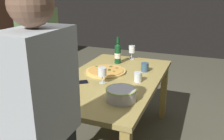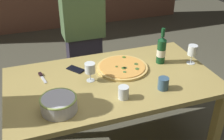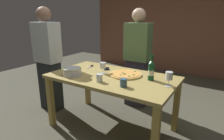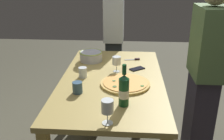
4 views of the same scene
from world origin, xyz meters
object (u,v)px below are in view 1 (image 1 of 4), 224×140
object	(u,v)px
pizza	(106,71)
wine_glass_near_pizza	(102,72)
cup_ceramic	(138,77)
cell_phone	(80,82)
cup_amber	(145,67)
person_guest_left	(44,134)
dining_table	(112,86)
person_host	(41,63)
serving_bowl	(121,94)
wine_bottle	(118,53)
wine_glass_by_bottle	(132,50)
pizza_knife	(66,94)

from	to	relation	value
pizza	wine_glass_near_pizza	bearing A→B (deg)	-163.03
cup_ceramic	cell_phone	xyz separation A→B (m)	(-0.23, 0.49, -0.04)
cup_amber	person_guest_left	size ratio (longest dim) A/B	0.06
dining_table	person_host	bearing A→B (deg)	91.81
dining_table	wine_glass_near_pizza	bearing A→B (deg)	169.07
pizza	cup_amber	distance (m)	0.41
wine_glass_near_pizza	serving_bowl	bearing A→B (deg)	-135.19
pizza	person_guest_left	distance (m)	1.29
wine_bottle	wine_glass_near_pizza	xyz separation A→B (m)	(-0.64, -0.09, -0.02)
cup_ceramic	wine_glass_near_pizza	bearing A→B (deg)	117.77
cup_ceramic	person_host	size ratio (longest dim) A/B	0.06
serving_bowl	wine_glass_by_bottle	bearing A→B (deg)	13.24
pizza_knife	cup_amber	bearing A→B (deg)	-29.06
pizza_knife	person_host	xyz separation A→B (m)	(0.48, 0.61, 0.06)
wine_glass_by_bottle	pizza_knife	world-z (taller)	wine_glass_by_bottle
wine_bottle	cup_ceramic	xyz separation A→B (m)	(-0.48, -0.38, -0.07)
pizza_knife	person_guest_left	size ratio (longest dim) A/B	0.10
dining_table	cup_amber	xyz separation A→B (m)	(0.30, -0.25, 0.14)
wine_glass_near_pizza	cell_phone	bearing A→B (deg)	110.47
cup_amber	pizza_knife	size ratio (longest dim) A/B	0.56
cup_ceramic	pizza	bearing A→B (deg)	70.15
serving_bowl	cell_phone	size ratio (longest dim) A/B	1.66
cup_amber	person_guest_left	xyz separation A→B (m)	(-1.45, 0.20, 0.03)
dining_table	pizza_knife	distance (m)	0.56
wine_bottle	person_guest_left	size ratio (longest dim) A/B	0.19
wine_glass_by_bottle	person_guest_left	bearing A→B (deg)	-177.72
dining_table	wine_bottle	world-z (taller)	wine_bottle
wine_bottle	wine_glass_near_pizza	world-z (taller)	wine_bottle
cup_amber	person_guest_left	world-z (taller)	person_guest_left
wine_bottle	cup_amber	xyz separation A→B (m)	(-0.17, -0.37, -0.07)
cup_amber	wine_glass_near_pizza	bearing A→B (deg)	149.00
wine_glass_near_pizza	cup_ceramic	world-z (taller)	wine_glass_near_pizza
wine_glass_by_bottle	person_guest_left	world-z (taller)	person_guest_left
cup_amber	cell_phone	world-z (taller)	cup_amber
person_guest_left	dining_table	bearing A→B (deg)	-0.00
cup_amber	person_host	size ratio (longest dim) A/B	0.06
dining_table	wine_glass_near_pizza	distance (m)	0.26
pizza	serving_bowl	bearing A→B (deg)	-147.19
wine_bottle	cup_amber	world-z (taller)	wine_bottle
serving_bowl	pizza_knife	distance (m)	0.46
serving_bowl	person_host	bearing A→B (deg)	68.30
wine_glass_by_bottle	cup_ceramic	bearing A→B (deg)	-158.56
wine_glass_near_pizza	cell_phone	world-z (taller)	wine_glass_near_pizza
wine_glass_by_bottle	dining_table	bearing A→B (deg)	-178.31
cup_ceramic	cup_amber	bearing A→B (deg)	2.42
wine_bottle	person_host	size ratio (longest dim) A/B	0.19
serving_bowl	cell_phone	bearing A→B (deg)	66.12
dining_table	pizza_knife	world-z (taller)	pizza_knife
person_host	wine_glass_by_bottle	bearing A→B (deg)	41.38
wine_glass_near_pizza	person_guest_left	xyz separation A→B (m)	(-0.98, -0.08, -0.03)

